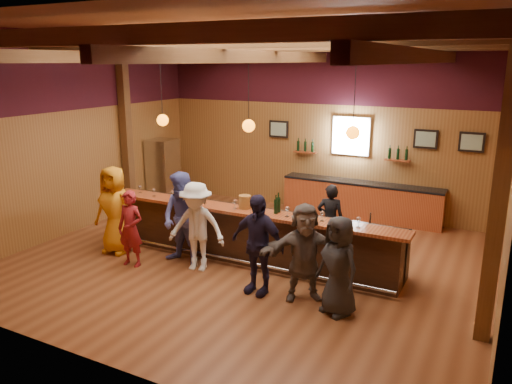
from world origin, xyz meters
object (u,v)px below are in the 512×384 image
at_px(bartender, 330,220).
at_px(ice_bucket, 245,202).
at_px(customer_brown, 304,252).
at_px(customer_dark, 338,266).
at_px(customer_denim, 183,219).
at_px(customer_navy, 257,244).
at_px(stainless_fridge, 163,172).
at_px(bar_counter, 253,234).
at_px(bottle_a, 278,205).
at_px(customer_orange, 115,210).
at_px(customer_redvest, 131,229).
at_px(customer_white, 197,227).
at_px(back_bar_cabinet, 361,200).

relative_size(bartender, ice_bucket, 5.79).
bearing_deg(customer_brown, customer_dark, -50.99).
xyz_separation_m(customer_denim, customer_navy, (1.85, -0.46, -0.04)).
distance_m(stainless_fridge, customer_denim, 4.49).
relative_size(stainless_fridge, bartender, 1.21).
xyz_separation_m(customer_brown, ice_bucket, (-1.63, 0.93, 0.41)).
relative_size(bar_counter, bottle_a, 16.55).
distance_m(bar_counter, customer_orange, 2.90).
relative_size(bar_counter, customer_brown, 3.80).
relative_size(customer_redvest, ice_bucket, 5.79).
bearing_deg(customer_redvest, stainless_fridge, 115.33).
bearing_deg(customer_orange, customer_dark, -7.51).
bearing_deg(customer_brown, stainless_fridge, 115.08).
relative_size(bar_counter, customer_dark, 3.94).
height_order(customer_denim, bartender, customer_denim).
bearing_deg(bartender, stainless_fridge, -29.69).
relative_size(customer_white, customer_navy, 0.98).
height_order(customer_navy, ice_bucket, customer_navy).
bearing_deg(customer_orange, customer_white, -2.46).
relative_size(back_bar_cabinet, customer_orange, 2.19).
distance_m(customer_navy, bottle_a, 1.22).
relative_size(back_bar_cabinet, bottle_a, 10.50).
bearing_deg(customer_denim, customer_white, -13.18).
bearing_deg(bartender, customer_orange, 11.81).
bearing_deg(customer_orange, bartender, 22.58).
height_order(back_bar_cabinet, customer_denim, customer_denim).
height_order(back_bar_cabinet, customer_redvest, customer_redvest).
bearing_deg(ice_bucket, bar_counter, 75.94).
bearing_deg(bar_counter, back_bar_cabinet, 71.66).
height_order(bar_counter, customer_denim, customer_denim).
distance_m(customer_redvest, customer_denim, 1.03).
bearing_deg(customer_dark, customer_orange, -157.76).
bearing_deg(bottle_a, customer_white, -148.21).
bearing_deg(customer_white, back_bar_cabinet, 56.44).
distance_m(stainless_fridge, customer_navy, 6.17).
relative_size(customer_redvest, customer_navy, 0.85).
height_order(customer_redvest, customer_brown, customer_brown).
bearing_deg(customer_white, customer_dark, -19.18).
bearing_deg(back_bar_cabinet, customer_orange, -130.29).
relative_size(bar_counter, customer_orange, 3.45).
xyz_separation_m(bar_counter, customer_brown, (1.57, -1.17, 0.31)).
distance_m(customer_orange, customer_brown, 4.27).
bearing_deg(customer_white, customer_orange, 169.31).
relative_size(bar_counter, stainless_fridge, 3.50).
distance_m(bartender, bottle_a, 1.37).
height_order(back_bar_cabinet, customer_orange, customer_orange).
bearing_deg(customer_denim, customer_navy, -9.48).
bearing_deg(customer_orange, customer_denim, 2.07).
height_order(stainless_fridge, customer_white, stainless_fridge).
bearing_deg(bottle_a, bar_counter, 164.75).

